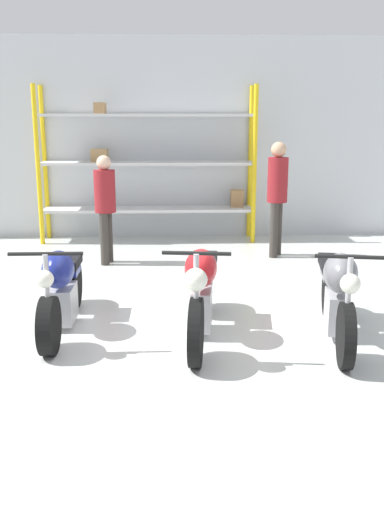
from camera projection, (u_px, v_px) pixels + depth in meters
ground_plane at (193, 328)px, 6.11m from camera, size 30.00×30.00×0.00m
back_wall at (183, 139)px, 10.42m from camera, size 30.00×0.08×3.60m
shelving_rack at (148, 163)px, 10.14m from camera, size 3.83×0.63×2.74m
motorcycle_blue at (61, 289)px, 6.02m from camera, size 0.69×1.95×0.99m
motorcycle_red at (201, 290)px, 5.78m from camera, size 0.61×2.11×1.06m
motorcycle_grey at (338, 292)px, 5.72m from camera, size 0.67×2.00×1.04m
person_browsing at (105, 201)px, 8.57m from camera, size 0.39×0.39×1.65m
person_near_rack at (277, 189)px, 9.00m from camera, size 0.44×0.44×1.82m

